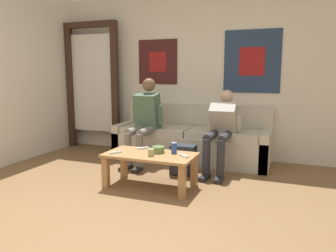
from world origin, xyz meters
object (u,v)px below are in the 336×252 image
Objects in this scene: coffee_table at (150,160)px; game_controller_near_right at (184,156)px; drink_can_blue at (174,148)px; game_controller_near_left at (143,148)px; person_seated_adult at (145,118)px; game_controller_far_center at (115,152)px; couch at (191,141)px; pillar_candle at (151,152)px; backpack at (183,160)px; person_seated_teen at (221,127)px; ceramic_bowl at (158,149)px.

coffee_table is 0.41m from game_controller_near_right.
drink_can_blue is 0.96× the size of game_controller_near_left.
person_seated_adult is 8.92× the size of game_controller_far_center.
pillar_candle is at bearing -91.23° from couch.
game_controller_near_right is at bearing -70.63° from backpack.
ceramic_bowl is at bearing -121.82° from person_seated_teen.
couch is 1.24m from ceramic_bowl.
game_controller_near_left is (-0.26, -1.14, 0.12)m from couch.
backpack is at bearing 95.56° from drink_can_blue.
ceramic_bowl reaches higher than game_controller_near_left.
pillar_candle is at bearing -95.39° from ceramic_bowl.
couch reaches higher than game_controller_near_left.
person_seated_adult reaches higher than game_controller_near_left.
drink_can_blue is (0.16, -1.19, 0.17)m from couch.
game_controller_near_left is (-0.79, -0.78, -0.19)m from person_seated_teen.
pillar_candle is (-0.03, -1.40, 0.15)m from couch.
backpack is 2.81× the size of game_controller_far_center.
person_seated_adult reaches higher than backpack.
game_controller_near_left is 0.37m from game_controller_far_center.
ceramic_bowl is (0.07, 0.08, 0.12)m from coffee_table.
coffee_table is 0.84× the size of person_seated_adult.
game_controller_near_right is at bearing -16.32° from game_controller_near_left.
ceramic_bowl is (0.57, -0.83, -0.23)m from person_seated_adult.
person_seated_adult is 13.19× the size of pillar_candle.
person_seated_teen is at bearing 61.83° from pillar_candle.
person_seated_teen is 1.04m from ceramic_bowl.
game_controller_far_center is at bearing -128.76° from backpack.
person_seated_adult is at bearing 118.88° from coffee_table.
game_controller_far_center is (-0.98, -1.09, -0.19)m from person_seated_teen.
person_seated_adult is 1.08m from game_controller_far_center.
ceramic_bowl is (-0.54, -0.87, -0.16)m from person_seated_teen.
drink_can_blue is (0.19, 0.21, 0.02)m from pillar_candle.
drink_can_blue reaches higher than ceramic_bowl.
ceramic_bowl is at bearing 49.25° from coffee_table.
pillar_candle is at bearing -165.39° from game_controller_near_right.
pillar_candle is (0.55, -0.99, -0.23)m from person_seated_adult.
game_controller_near_left is at bearing -132.77° from backpack.
game_controller_near_left is (-0.42, 0.05, -0.05)m from drink_can_blue.
couch is 1.52m from game_controller_far_center.
coffee_table is 1.09m from person_seated_adult.
couch is 18.55× the size of drink_can_blue.
coffee_table is 0.63m from backpack.
game_controller_near_left reaches higher than coffee_table.
couch is 1.17m from game_controller_near_left.
game_controller_near_left is at bearing 131.02° from pillar_candle.
backpack is 0.60m from game_controller_near_left.
ceramic_bowl is 0.18m from drink_can_blue.
ceramic_bowl is at bearing -21.06° from game_controller_near_left.
game_controller_far_center is at bearing -154.04° from ceramic_bowl.
person_seated_teen is 11.51× the size of pillar_candle.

